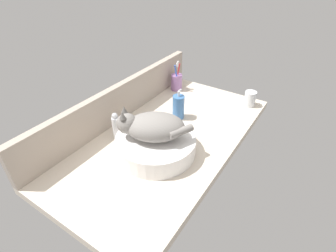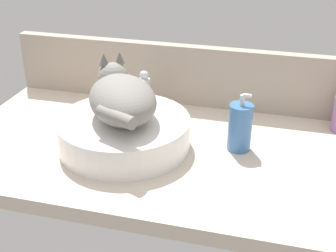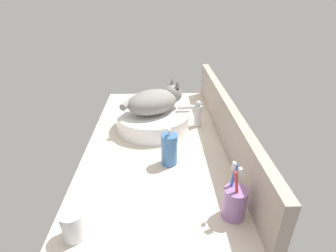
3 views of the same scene
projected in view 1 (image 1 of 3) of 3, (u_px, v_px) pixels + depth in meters
ground_plane at (167, 139)px, 129.10cm from camera, size 120.69×62.92×4.00cm
backsplash_panel at (119, 102)px, 135.90cm from camera, size 120.69×3.60×19.13cm
sink_basin at (156, 145)px, 115.51cm from camera, size 35.25×35.25×8.33cm
cat at (152, 126)px, 109.81cm from camera, size 27.66×30.21×14.00cm
faucet at (118, 125)px, 122.35cm from camera, size 3.60×11.85×13.60cm
soap_dispenser at (178, 107)px, 137.73cm from camera, size 6.26×6.26×16.14cm
toothbrush_cup at (177, 82)px, 165.53cm from camera, size 6.94×6.94×18.70cm
water_glass at (250, 99)px, 149.80cm from camera, size 6.47×6.47×8.71cm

